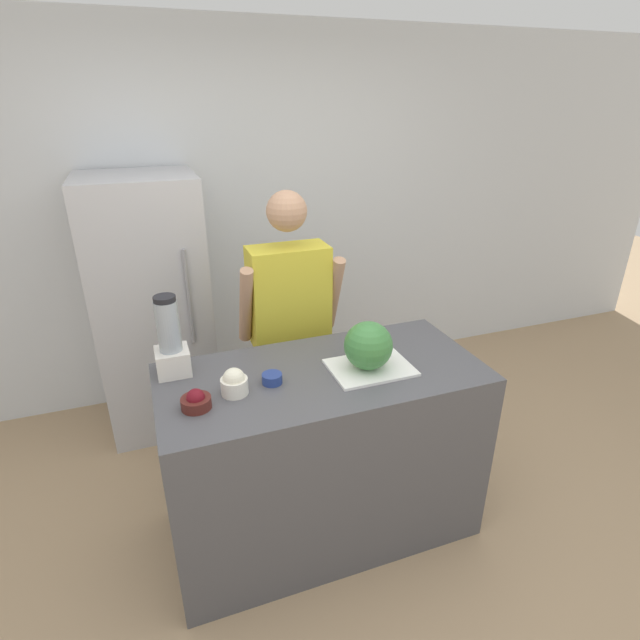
% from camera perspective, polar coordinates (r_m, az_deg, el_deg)
% --- Properties ---
extents(ground_plane, '(14.00, 14.00, 0.00)m').
position_cam_1_polar(ground_plane, '(2.72, 3.21, -27.24)').
color(ground_plane, tan).
extents(wall_back, '(8.00, 0.06, 2.60)m').
position_cam_1_polar(wall_back, '(3.75, -8.91, 11.24)').
color(wall_back, silver).
rests_on(wall_back, ground_plane).
extents(counter_island, '(1.52, 0.72, 0.95)m').
position_cam_1_polar(counter_island, '(2.62, 0.28, -14.95)').
color(counter_island, '#4C4C51').
rests_on(counter_island, ground_plane).
extents(refrigerator, '(0.70, 0.67, 1.71)m').
position_cam_1_polar(refrigerator, '(3.46, -18.56, 1.31)').
color(refrigerator, '#B7B7BC').
rests_on(refrigerator, ground_plane).
extents(person, '(0.58, 0.27, 1.68)m').
position_cam_1_polar(person, '(2.93, -3.44, -1.47)').
color(person, '#333338').
rests_on(person, ground_plane).
extents(cutting_board, '(0.38, 0.29, 0.01)m').
position_cam_1_polar(cutting_board, '(2.37, 5.76, -5.43)').
color(cutting_board, white).
rests_on(cutting_board, counter_island).
extents(watermelon, '(0.23, 0.23, 0.23)m').
position_cam_1_polar(watermelon, '(2.31, 5.54, -2.93)').
color(watermelon, '#3D7F3D').
rests_on(watermelon, cutting_board).
extents(bowl_cherries, '(0.13, 0.13, 0.09)m').
position_cam_1_polar(bowl_cherries, '(2.14, -13.99, -8.96)').
color(bowl_cherries, '#511E19').
rests_on(bowl_cherries, counter_island).
extents(bowl_cream, '(0.12, 0.12, 0.12)m').
position_cam_1_polar(bowl_cream, '(2.19, -9.78, -7.07)').
color(bowl_cream, white).
rests_on(bowl_cream, counter_island).
extents(bowl_small_blue, '(0.09, 0.09, 0.05)m').
position_cam_1_polar(bowl_small_blue, '(2.26, -5.50, -6.67)').
color(bowl_small_blue, navy).
rests_on(bowl_small_blue, counter_island).
extents(blender, '(0.15, 0.15, 0.38)m').
position_cam_1_polar(blender, '(2.36, -16.73, -2.51)').
color(blender, silver).
rests_on(blender, counter_island).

